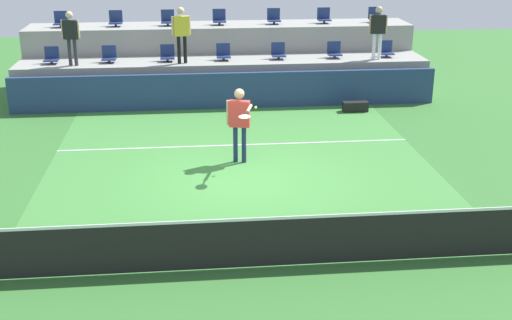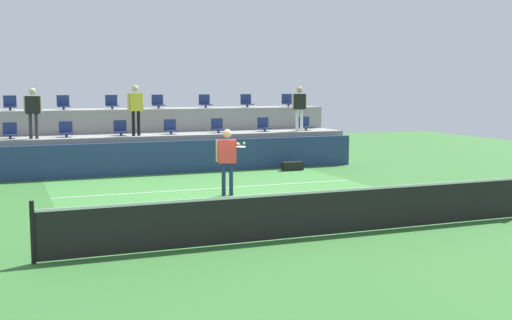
{
  "view_description": "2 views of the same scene",
  "coord_description": "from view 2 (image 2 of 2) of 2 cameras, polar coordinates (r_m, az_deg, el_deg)",
  "views": [
    {
      "loc": [
        -1.12,
        -13.81,
        5.52
      ],
      "look_at": [
        0.11,
        -1.76,
        1.1
      ],
      "focal_mm": 46.7,
      "sensor_mm": 36.0,
      "label": 1
    },
    {
      "loc": [
        -5.6,
        -15.17,
        2.98
      ],
      "look_at": [
        -0.27,
        -1.7,
        1.29
      ],
      "focal_mm": 45.21,
      "sensor_mm": 36.0,
      "label": 2
    }
  ],
  "objects": [
    {
      "name": "stadium_chair_upper_left",
      "position": [
        24.31,
        -16.68,
        4.8
      ],
      "size": [
        0.44,
        0.4,
        0.52
      ],
      "color": "#2D2D33",
      "rests_on": "seating_tier_upper"
    },
    {
      "name": "court_inner_paint",
      "position": [
        17.37,
        -2.44,
        -3.23
      ],
      "size": [
        9.0,
        10.0,
        0.01
      ],
      "primitive_type": "cube",
      "color": "#3D7F38",
      "rests_on": "ground_plane"
    },
    {
      "name": "stadium_chair_upper_mid_right",
      "position": [
        25.33,
        -4.54,
        5.12
      ],
      "size": [
        0.44,
        0.4,
        0.52
      ],
      "color": "#2D2D33",
      "rests_on": "seating_tier_upper"
    },
    {
      "name": "tennis_player",
      "position": [
        17.33,
        -2.52,
        0.47
      ],
      "size": [
        0.61,
        1.32,
        1.81
      ],
      "color": "navy",
      "rests_on": "ground_plane"
    },
    {
      "name": "stadium_chair_lower_far_left",
      "position": [
        22.46,
        -20.93,
        2.34
      ],
      "size": [
        0.44,
        0.4,
        0.52
      ],
      "color": "#2D2D33",
      "rests_on": "seating_tier_lower"
    },
    {
      "name": "stadium_chair_lower_right",
      "position": [
        24.26,
        0.7,
        3.06
      ],
      "size": [
        0.44,
        0.4,
        0.52
      ],
      "color": "#2D2D33",
      "rests_on": "seating_tier_lower"
    },
    {
      "name": "stadium_chair_upper_right",
      "position": [
        25.89,
        -0.84,
        5.17
      ],
      "size": [
        0.44,
        0.4,
        0.52
      ],
      "color": "#2D2D33",
      "rests_on": "seating_tier_upper"
    },
    {
      "name": "stadium_chair_upper_center",
      "position": [
        24.85,
        -8.67,
        5.03
      ],
      "size": [
        0.44,
        0.4,
        0.52
      ],
      "color": "#2D2D33",
      "rests_on": "seating_tier_upper"
    },
    {
      "name": "ground_plane",
      "position": [
        16.45,
        -1.29,
        -3.8
      ],
      "size": [
        40.0,
        40.0,
        0.0
      ],
      "primitive_type": "plane",
      "color": "#336B2D"
    },
    {
      "name": "stadium_chair_upper_mid_left",
      "position": [
        24.52,
        -12.65,
        4.93
      ],
      "size": [
        0.44,
        0.4,
        0.52
      ],
      "color": "#2D2D33",
      "rests_on": "seating_tier_upper"
    },
    {
      "name": "tennis_ball",
      "position": [
        17.1,
        -1.07,
        1.49
      ],
      "size": [
        0.07,
        0.07,
        0.07
      ],
      "color": "#CCE033"
    },
    {
      "name": "stadium_chair_lower_mid_right",
      "position": [
        23.63,
        -3.41,
        2.96
      ],
      "size": [
        0.44,
        0.4,
        0.52
      ],
      "color": "#2D2D33",
      "rests_on": "seating_tier_lower"
    },
    {
      "name": "spectator_in_grey",
      "position": [
        24.4,
        3.86,
        4.93
      ],
      "size": [
        0.59,
        0.23,
        1.67
      ],
      "color": "white",
      "rests_on": "seating_tier_lower"
    },
    {
      "name": "stadium_chair_upper_far_right",
      "position": [
        26.59,
        2.82,
        5.2
      ],
      "size": [
        0.44,
        0.4,
        0.52
      ],
      "color": "#2D2D33",
      "rests_on": "seating_tier_upper"
    },
    {
      "name": "stadium_chair_upper_far_left",
      "position": [
        24.22,
        -20.94,
        4.63
      ],
      "size": [
        0.44,
        0.4,
        0.52
      ],
      "color": "#2D2D33",
      "rests_on": "seating_tier_upper"
    },
    {
      "name": "court_service_line",
      "position": [
        18.68,
        -3.85,
        -2.53
      ],
      "size": [
        9.0,
        0.06,
        0.0
      ],
      "primitive_type": "cube",
      "color": "white",
      "rests_on": "ground_plane"
    },
    {
      "name": "equipment_bag",
      "position": [
        22.66,
        3.25,
        -0.54
      ],
      "size": [
        0.76,
        0.28,
        0.3
      ],
      "primitive_type": "cube",
      "color": "black",
      "rests_on": "ground_plane"
    },
    {
      "name": "spectator_leaning_on_rail",
      "position": [
        22.45,
        -10.6,
        4.78
      ],
      "size": [
        0.6,
        0.28,
        1.73
      ],
      "color": "black",
      "rests_on": "seating_tier_lower"
    },
    {
      "name": "stadium_chair_lower_center",
      "position": [
        23.14,
        -7.58,
        2.83
      ],
      "size": [
        0.44,
        0.4,
        0.52
      ],
      "color": "#2D2D33",
      "rests_on": "seating_tier_lower"
    },
    {
      "name": "spectator_in_white",
      "position": [
        22.06,
        -19.14,
        4.34
      ],
      "size": [
        0.58,
        0.28,
        1.64
      ],
      "color": "#2D2D33",
      "rests_on": "seating_tier_lower"
    },
    {
      "name": "stadium_chair_lower_mid_left",
      "position": [
        22.78,
        -11.9,
        2.69
      ],
      "size": [
        0.44,
        0.4,
        0.52
      ],
      "color": "#2D2D33",
      "rests_on": "seating_tier_lower"
    },
    {
      "name": "tennis_net",
      "position": [
        12.74,
        4.97,
        -4.61
      ],
      "size": [
        10.48,
        0.08,
        1.07
      ],
      "color": "black",
      "rests_on": "ground_plane"
    },
    {
      "name": "seating_tier_lower",
      "position": [
        23.28,
        -7.54,
        0.78
      ],
      "size": [
        13.0,
        1.8,
        1.25
      ],
      "primitive_type": "cube",
      "color": "gray",
      "rests_on": "ground_plane"
    },
    {
      "name": "stadium_chair_lower_far_right",
      "position": [
        24.96,
        4.35,
        3.15
      ],
      "size": [
        0.44,
        0.4,
        0.52
      ],
      "color": "#2D2D33",
      "rests_on": "seating_tier_lower"
    },
    {
      "name": "seating_tier_upper",
      "position": [
        24.99,
        -8.56,
        2.14
      ],
      "size": [
        13.0,
        1.8,
        2.1
      ],
      "primitive_type": "cube",
      "color": "gray",
      "rests_on": "ground_plane"
    },
    {
      "name": "stadium_chair_lower_left",
      "position": [
        22.55,
        -16.45,
        2.52
      ],
      "size": [
        0.44,
        0.4,
        0.52
      ],
      "color": "#2D2D33",
      "rests_on": "seating_tier_lower"
    },
    {
      "name": "sponsor_backboard",
      "position": [
        22.04,
        -6.72,
        0.27
      ],
      "size": [
        13.0,
        0.16,
        1.1
      ],
      "primitive_type": "cube",
      "color": "navy",
      "rests_on": "ground_plane"
    }
  ]
}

